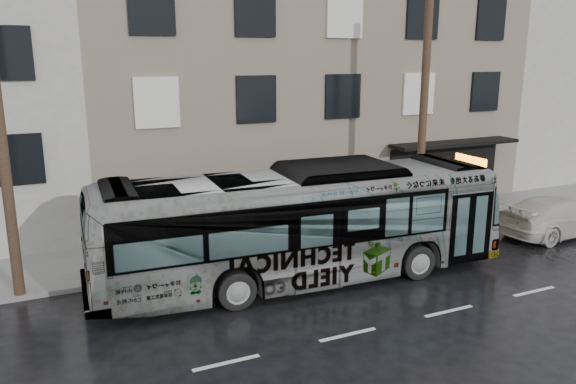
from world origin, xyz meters
name	(u,v)px	position (x,y,z in m)	size (l,w,h in m)	color
ground	(304,297)	(0.00, 0.00, 0.00)	(120.00, 120.00, 0.00)	black
sidewalk	(245,244)	(0.00, 4.90, 0.07)	(90.00, 3.60, 0.15)	gray
building_taupe	(283,83)	(5.00, 12.70, 5.50)	(20.00, 12.00, 11.00)	gray
building_filler	(554,69)	(24.00, 12.70, 6.00)	(18.00, 12.00, 12.00)	#BBB8B0
utility_pole_front	(423,116)	(6.50, 3.30, 4.65)	(0.30, 0.30, 9.00)	#4D3826
utility_pole_rear	(1,139)	(-7.50, 3.30, 4.65)	(0.30, 0.30, 9.00)	#4D3826
sign_post	(441,199)	(7.60, 3.30, 1.35)	(0.06, 0.06, 2.40)	slate
bus	(301,224)	(0.50, 1.24, 1.79)	(3.01, 12.87, 3.59)	#B2B2B2
white_sedan	(557,216)	(11.54, 1.15, 0.76)	(2.12, 5.21, 1.51)	beige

